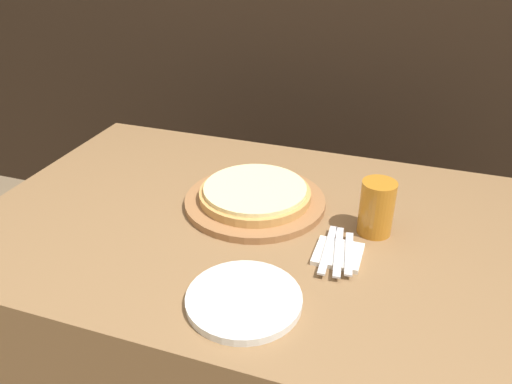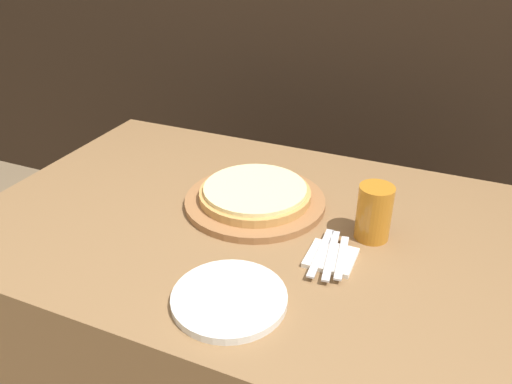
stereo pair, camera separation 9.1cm
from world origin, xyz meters
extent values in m
cube|color=olive|center=(0.00, 0.00, 0.36)|extent=(1.41, 0.96, 0.72)
cylinder|color=#99663D|center=(0.00, 0.08, 0.73)|extent=(0.39, 0.39, 0.02)
cylinder|color=tan|center=(0.00, 0.08, 0.75)|extent=(0.31, 0.31, 0.02)
cylinder|color=beige|center=(0.00, 0.08, 0.77)|extent=(0.28, 0.28, 0.01)
cylinder|color=#B7701E|center=(0.33, 0.05, 0.79)|extent=(0.09, 0.09, 0.14)
cylinder|color=white|center=(0.33, 0.05, 0.85)|extent=(0.08, 0.08, 0.02)
cylinder|color=silver|center=(0.11, -0.31, 0.73)|extent=(0.24, 0.24, 0.02)
cube|color=white|center=(0.26, -0.09, 0.73)|extent=(0.11, 0.11, 0.01)
cube|color=silver|center=(0.24, -0.09, 0.73)|extent=(0.03, 0.20, 0.00)
cube|color=silver|center=(0.26, -0.09, 0.73)|extent=(0.05, 0.20, 0.00)
cube|color=silver|center=(0.29, -0.09, 0.73)|extent=(0.04, 0.17, 0.00)
camera|label=1|loc=(0.39, -1.05, 1.43)|focal=35.00mm
camera|label=2|loc=(0.47, -1.02, 1.43)|focal=35.00mm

